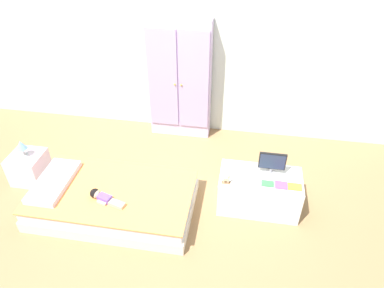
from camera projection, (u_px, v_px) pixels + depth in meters
ground_plane at (155, 205)px, 3.78m from camera, size 10.00×10.00×0.02m
back_wall at (180, 31)px, 4.21m from camera, size 6.40×0.05×2.70m
bed at (114, 200)px, 3.66m from camera, size 1.65×0.92×0.26m
pillow at (54, 181)px, 3.64m from camera, size 0.32×0.66×0.06m
doll at (101, 196)px, 3.46m from camera, size 0.39×0.18×0.10m
nightstand at (29, 167)px, 4.00m from camera, size 0.36×0.36×0.35m
table_lamp at (21, 146)px, 3.82m from camera, size 0.11×0.11×0.20m
wardrobe at (180, 80)px, 4.42m from camera, size 0.78×0.26×1.56m
tv_stand at (259, 191)px, 3.65m from camera, size 0.82×0.44×0.41m
tv_monitor at (272, 162)px, 3.49m from camera, size 0.27×0.10×0.25m
rocking_horse_toy at (227, 179)px, 3.42m from camera, size 0.09×0.04×0.11m
book_green at (268, 184)px, 3.43m from camera, size 0.12×0.08×0.01m
book_purple at (281, 185)px, 3.42m from camera, size 0.12×0.10×0.01m
book_orange at (295, 187)px, 3.40m from camera, size 0.14×0.10×0.01m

